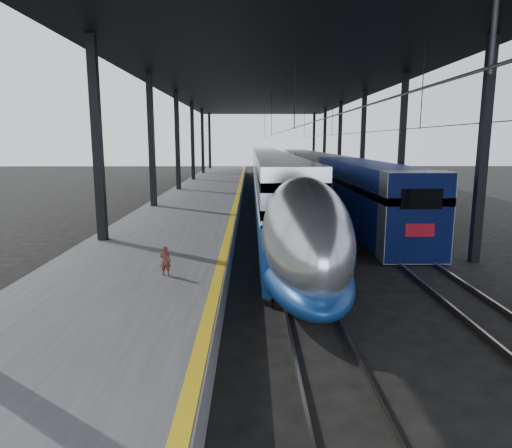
{
  "coord_description": "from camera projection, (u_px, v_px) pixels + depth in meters",
  "views": [
    {
      "loc": [
        0.28,
        -13.39,
        4.98
      ],
      "look_at": [
        0.47,
        2.99,
        2.0
      ],
      "focal_mm": 32.0,
      "sensor_mm": 36.0,
      "label": 1
    }
  ],
  "objects": [
    {
      "name": "platform",
      "position": [
        200.0,
        203.0,
        33.61
      ],
      "size": [
        6.0,
        80.0,
        1.0
      ],
      "primitive_type": "cube",
      "color": "#4C4C4F",
      "rests_on": "ground"
    },
    {
      "name": "tgv_train",
      "position": [
        270.0,
        176.0,
        41.62
      ],
      "size": [
        2.8,
        65.2,
        4.02
      ],
      "color": "#B0B2B7",
      "rests_on": "ground"
    },
    {
      "name": "second_train",
      "position": [
        319.0,
        173.0,
        44.92
      ],
      "size": [
        2.75,
        56.05,
        3.78
      ],
      "color": "navy",
      "rests_on": "ground"
    },
    {
      "name": "rails",
      "position": [
        308.0,
        208.0,
        33.77
      ],
      "size": [
        6.52,
        80.0,
        0.16
      ],
      "color": "slate",
      "rests_on": "ground"
    },
    {
      "name": "ground",
      "position": [
        242.0,
        305.0,
        14.06
      ],
      "size": [
        160.0,
        160.0,
        0.0
      ],
      "primitive_type": "plane",
      "color": "black",
      "rests_on": "ground"
    },
    {
      "name": "canopy",
      "position": [
        274.0,
        82.0,
        32.13
      ],
      "size": [
        18.0,
        75.0,
        9.47
      ],
      "color": "black",
      "rests_on": "ground"
    },
    {
      "name": "child",
      "position": [
        165.0,
        261.0,
        13.66
      ],
      "size": [
        0.35,
        0.25,
        0.9
      ],
      "primitive_type": "imported",
      "rotation": [
        0.0,
        0.0,
        3.02
      ],
      "color": "#51241B",
      "rests_on": "platform"
    },
    {
      "name": "yellow_strip",
      "position": [
        238.0,
        196.0,
        33.55
      ],
      "size": [
        0.3,
        80.0,
        0.01
      ],
      "primitive_type": "cube",
      "color": "gold",
      "rests_on": "platform"
    }
  ]
}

